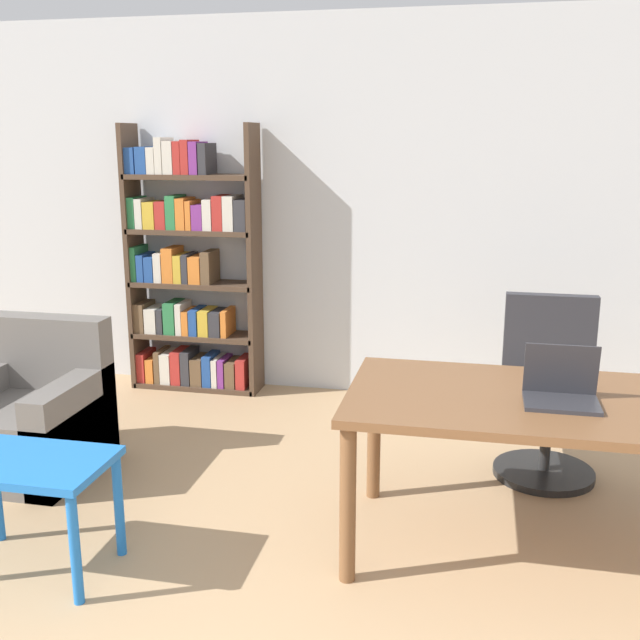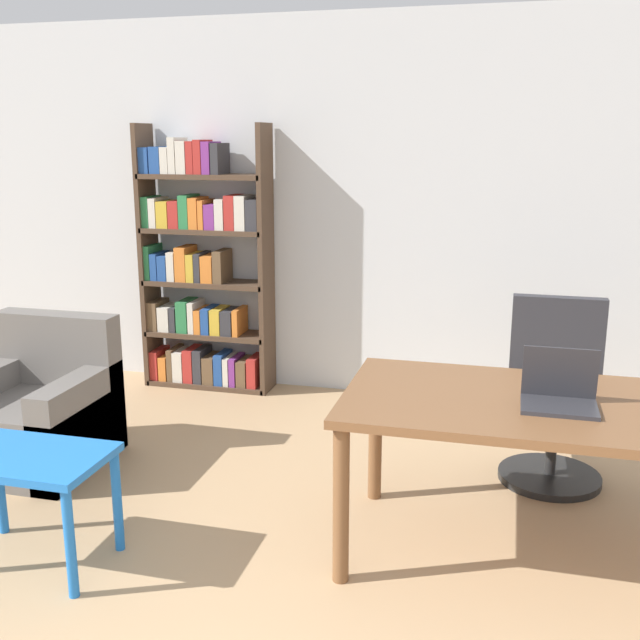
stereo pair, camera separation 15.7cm
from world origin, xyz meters
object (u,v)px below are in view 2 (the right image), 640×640
Objects in this scene: armchair at (37,417)px; bookshelf at (201,270)px; desk at (557,421)px; laptop at (559,394)px; office_chair at (554,400)px; side_table_blue at (28,472)px.

bookshelf reaches higher than armchair.
desk is 0.14m from laptop.
desk is 2.90m from armchair.
office_chair is at bearing -21.36° from bookshelf.
armchair reaches higher than desk.
laptop is 0.16× the size of bookshelf.
laptop reaches higher than armchair.
laptop is 0.45× the size of side_table_blue.
office_chair is at bearing 11.20° from armchair.
side_table_blue is 0.83× the size of armchair.
bookshelf reaches higher than desk.
side_table_blue is at bearing -56.32° from armchair.
laptop is at bearing -92.65° from office_chair.
armchair is (-2.90, -0.57, -0.16)m from office_chair.
side_table_blue is at bearing -84.27° from bookshelf.
bookshelf is (-2.47, 1.90, 0.23)m from desk.
desk is 0.95m from office_chair.
side_table_blue is (-2.27, -1.52, -0.00)m from office_chair.
laptop is 0.31× the size of office_chair.
office_chair reaches higher than desk.
armchair is 1.72m from bookshelf.
office_chair is 2.74m from bookshelf.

